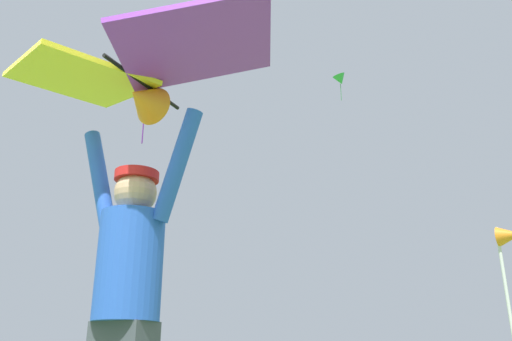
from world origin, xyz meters
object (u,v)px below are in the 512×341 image
distant_kite_green_overhead_distant (340,80)px  distant_kite_purple_far_center (146,97)px  kite_flyer_person (127,298)px  held_stunt_kite (137,72)px  marker_flag (510,250)px

distant_kite_green_overhead_distant → distant_kite_purple_far_center: (0.17, -15.01, -7.42)m
kite_flyer_person → held_stunt_kite: (0.02, -0.08, 1.27)m
kite_flyer_person → distant_kite_purple_far_center: 17.49m
held_stunt_kite → distant_kite_purple_far_center: 16.94m
kite_flyer_person → marker_flag: marker_flag is taller
distant_kite_purple_far_center → marker_flag: bearing=-18.9°
marker_flag → kite_flyer_person: bearing=-97.6°
kite_flyer_person → marker_flag: (0.67, 4.99, 0.94)m
distant_kite_green_overhead_distant → distant_kite_purple_far_center: size_ratio=0.78×
distant_kite_green_overhead_distant → distant_kite_purple_far_center: distant_kite_green_overhead_distant is taller
kite_flyer_person → distant_kite_green_overhead_distant: bearing=116.4°
marker_flag → held_stunt_kite: bearing=-97.3°
kite_flyer_person → distant_kite_purple_far_center: (-11.89, 9.28, 8.85)m
kite_flyer_person → marker_flag: bearing=82.4°
kite_flyer_person → distant_kite_purple_far_center: size_ratio=0.77×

